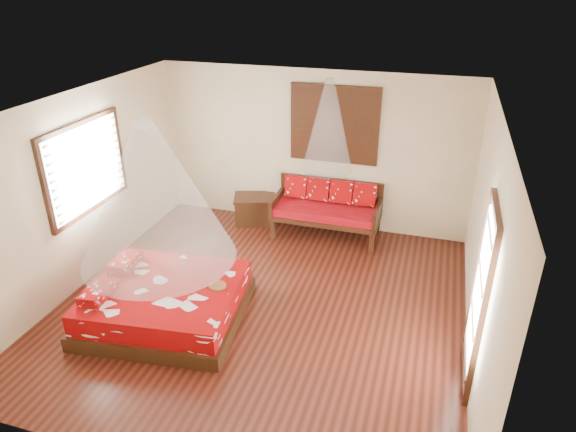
# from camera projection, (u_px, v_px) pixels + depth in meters

# --- Properties ---
(room) EXTENTS (5.54, 5.54, 2.84)m
(room) POSITION_uv_depth(u_px,v_px,m) (260.00, 216.00, 6.61)
(room) COLOR #33120B
(room) RESTS_ON ground
(bed) EXTENTS (2.20, 2.03, 0.63)m
(bed) POSITION_uv_depth(u_px,v_px,m) (165.00, 302.00, 6.87)
(bed) COLOR black
(bed) RESTS_ON floor
(daybed) EXTENTS (1.85, 0.82, 0.96)m
(daybed) POSITION_uv_depth(u_px,v_px,m) (327.00, 207.00, 8.95)
(daybed) COLOR black
(daybed) RESTS_ON floor
(storage_chest) EXTENTS (0.87, 0.74, 0.51)m
(storage_chest) POSITION_uv_depth(u_px,v_px,m) (255.00, 209.00, 9.48)
(storage_chest) COLOR black
(storage_chest) RESTS_ON floor
(shutter_panel) EXTENTS (1.52, 0.06, 1.32)m
(shutter_panel) POSITION_uv_depth(u_px,v_px,m) (334.00, 125.00, 8.63)
(shutter_panel) COLOR black
(shutter_panel) RESTS_ON wall_back
(window_left) EXTENTS (0.10, 1.74, 1.34)m
(window_left) POSITION_uv_depth(u_px,v_px,m) (86.00, 167.00, 7.36)
(window_left) COLOR black
(window_left) RESTS_ON wall_left
(glazed_door) EXTENTS (0.08, 1.02, 2.16)m
(glazed_door) POSITION_uv_depth(u_px,v_px,m) (479.00, 298.00, 5.53)
(glazed_door) COLOR black
(glazed_door) RESTS_ON floor
(wine_tray) EXTENTS (0.23, 0.23, 0.19)m
(wine_tray) POSITION_uv_depth(u_px,v_px,m) (217.00, 284.00, 6.72)
(wine_tray) COLOR brown
(wine_tray) RESTS_ON bed
(mosquito_net_main) EXTENTS (1.94, 1.94, 1.80)m
(mosquito_net_main) POSITION_uv_depth(u_px,v_px,m) (152.00, 192.00, 6.17)
(mosquito_net_main) COLOR white
(mosquito_net_main) RESTS_ON ceiling
(mosquito_net_daybed) EXTENTS (0.84, 0.84, 1.50)m
(mosquito_net_daybed) POSITION_uv_depth(u_px,v_px,m) (328.00, 126.00, 8.19)
(mosquito_net_daybed) COLOR white
(mosquito_net_daybed) RESTS_ON ceiling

